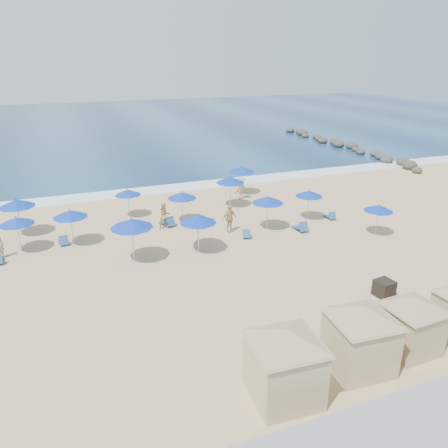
{
  "coord_description": "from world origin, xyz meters",
  "views": [
    {
      "loc": [
        -9.45,
        -19.91,
        10.83
      ],
      "look_at": [
        -0.46,
        3.0,
        1.27
      ],
      "focal_mm": 35.0,
      "sensor_mm": 36.0,
      "label": 1
    }
  ],
  "objects_px": {
    "cabana_2": "(413,317)",
    "umbrella_5": "(182,195)",
    "umbrella_3": "(131,223)",
    "umbrella_7": "(230,180)",
    "umbrella_1": "(16,221)",
    "umbrella_9": "(242,169)",
    "umbrella_2": "(70,214)",
    "umbrella_12": "(198,219)",
    "umbrella_4": "(128,192)",
    "umbrella_0": "(16,203)",
    "rock_jetty": "(343,145)",
    "umbrella_6": "(198,219)",
    "cabana_1": "(361,330)",
    "umbrella_11": "(379,208)",
    "umbrella_10": "(309,193)",
    "beachgoer_1": "(165,216)",
    "beachgoer_3": "(241,188)",
    "cabana_0": "(285,355)",
    "trash_bin": "(384,288)",
    "beachgoer_2": "(229,218)",
    "umbrella_8": "(268,200)"
  },
  "relations": [
    {
      "from": "cabana_2",
      "to": "umbrella_5",
      "type": "height_order",
      "value": "cabana_2"
    },
    {
      "from": "cabana_2",
      "to": "umbrella_3",
      "type": "xyz_separation_m",
      "value": [
        -8.56,
        11.72,
        0.85
      ]
    },
    {
      "from": "umbrella_5",
      "to": "umbrella_7",
      "type": "distance_m",
      "value": 4.69
    },
    {
      "from": "umbrella_1",
      "to": "umbrella_9",
      "type": "relative_size",
      "value": 0.93
    },
    {
      "from": "umbrella_2",
      "to": "cabana_2",
      "type": "bearing_deg",
      "value": -53.1
    },
    {
      "from": "umbrella_12",
      "to": "umbrella_4",
      "type": "bearing_deg",
      "value": 111.69
    },
    {
      "from": "umbrella_2",
      "to": "umbrella_7",
      "type": "height_order",
      "value": "umbrella_7"
    },
    {
      "from": "umbrella_0",
      "to": "rock_jetty",
      "type": "bearing_deg",
      "value": 23.92
    },
    {
      "from": "umbrella_5",
      "to": "umbrella_9",
      "type": "relative_size",
      "value": 0.94
    },
    {
      "from": "umbrella_3",
      "to": "umbrella_5",
      "type": "relative_size",
      "value": 1.18
    },
    {
      "from": "umbrella_1",
      "to": "umbrella_6",
      "type": "distance_m",
      "value": 10.44
    },
    {
      "from": "cabana_1",
      "to": "umbrella_11",
      "type": "bearing_deg",
      "value": 47.88
    },
    {
      "from": "umbrella_6",
      "to": "umbrella_10",
      "type": "xyz_separation_m",
      "value": [
        8.9,
        2.52,
        -0.22
      ]
    },
    {
      "from": "umbrella_11",
      "to": "cabana_2",
      "type": "bearing_deg",
      "value": -123.57
    },
    {
      "from": "beachgoer_1",
      "to": "cabana_1",
      "type": "bearing_deg",
      "value": -85.57
    },
    {
      "from": "beachgoer_3",
      "to": "umbrella_9",
      "type": "bearing_deg",
      "value": 54.98
    },
    {
      "from": "cabana_2",
      "to": "umbrella_9",
      "type": "height_order",
      "value": "cabana_2"
    },
    {
      "from": "cabana_0",
      "to": "cabana_1",
      "type": "height_order",
      "value": "cabana_0"
    },
    {
      "from": "umbrella_10",
      "to": "umbrella_2",
      "type": "bearing_deg",
      "value": 175.11
    },
    {
      "from": "beachgoer_1",
      "to": "trash_bin",
      "type": "bearing_deg",
      "value": -65.14
    },
    {
      "from": "cabana_2",
      "to": "umbrella_4",
      "type": "height_order",
      "value": "cabana_2"
    },
    {
      "from": "umbrella_10",
      "to": "beachgoer_2",
      "type": "xyz_separation_m",
      "value": [
        -6.01,
        -0.16,
        -0.98
      ]
    },
    {
      "from": "umbrella_11",
      "to": "beachgoer_2",
      "type": "height_order",
      "value": "umbrella_11"
    },
    {
      "from": "beachgoer_2",
      "to": "umbrella_1",
      "type": "bearing_deg",
      "value": 154.6
    },
    {
      "from": "cabana_0",
      "to": "umbrella_5",
      "type": "distance_m",
      "value": 17.2
    },
    {
      "from": "cabana_2",
      "to": "umbrella_0",
      "type": "distance_m",
      "value": 23.31
    },
    {
      "from": "cabana_2",
      "to": "beachgoer_1",
      "type": "relative_size",
      "value": 2.27
    },
    {
      "from": "cabana_1",
      "to": "umbrella_8",
      "type": "distance_m",
      "value": 13.87
    },
    {
      "from": "umbrella_5",
      "to": "umbrella_1",
      "type": "bearing_deg",
      "value": -173.27
    },
    {
      "from": "umbrella_2",
      "to": "umbrella_12",
      "type": "bearing_deg",
      "value": -26.13
    },
    {
      "from": "umbrella_8",
      "to": "beachgoer_2",
      "type": "relative_size",
      "value": 1.29
    },
    {
      "from": "umbrella_9",
      "to": "umbrella_12",
      "type": "relative_size",
      "value": 1.09
    },
    {
      "from": "rock_jetty",
      "to": "umbrella_1",
      "type": "bearing_deg",
      "value": -152.55
    },
    {
      "from": "umbrella_1",
      "to": "beachgoer_2",
      "type": "distance_m",
      "value": 12.7
    },
    {
      "from": "umbrella_3",
      "to": "umbrella_8",
      "type": "height_order",
      "value": "umbrella_3"
    },
    {
      "from": "umbrella_12",
      "to": "umbrella_5",
      "type": "bearing_deg",
      "value": 85.09
    },
    {
      "from": "umbrella_5",
      "to": "beachgoer_1",
      "type": "height_order",
      "value": "umbrella_5"
    },
    {
      "from": "umbrella_1",
      "to": "umbrella_6",
      "type": "bearing_deg",
      "value": -22.11
    },
    {
      "from": "cabana_0",
      "to": "beachgoer_2",
      "type": "bearing_deg",
      "value": 74.96
    },
    {
      "from": "umbrella_3",
      "to": "beachgoer_2",
      "type": "xyz_separation_m",
      "value": [
        6.62,
        2.18,
        -1.39
      ]
    },
    {
      "from": "umbrella_0",
      "to": "umbrella_4",
      "type": "distance_m",
      "value": 7.13
    },
    {
      "from": "umbrella_3",
      "to": "umbrella_9",
      "type": "relative_size",
      "value": 1.1
    },
    {
      "from": "cabana_2",
      "to": "beachgoer_2",
      "type": "xyz_separation_m",
      "value": [
        -1.93,
        13.9,
        -0.53
      ]
    },
    {
      "from": "umbrella_0",
      "to": "umbrella_2",
      "type": "relative_size",
      "value": 1.08
    },
    {
      "from": "umbrella_8",
      "to": "umbrella_10",
      "type": "bearing_deg",
      "value": 10.87
    },
    {
      "from": "beachgoer_2",
      "to": "cabana_0",
      "type": "bearing_deg",
      "value": -123.29
    },
    {
      "from": "cabana_2",
      "to": "umbrella_6",
      "type": "relative_size",
      "value": 1.66
    },
    {
      "from": "beachgoer_2",
      "to": "cabana_1",
      "type": "bearing_deg",
      "value": -110.66
    },
    {
      "from": "umbrella_4",
      "to": "umbrella_1",
      "type": "bearing_deg",
      "value": -152.32
    },
    {
      "from": "umbrella_7",
      "to": "umbrella_3",
      "type": "bearing_deg",
      "value": -141.5
    }
  ]
}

